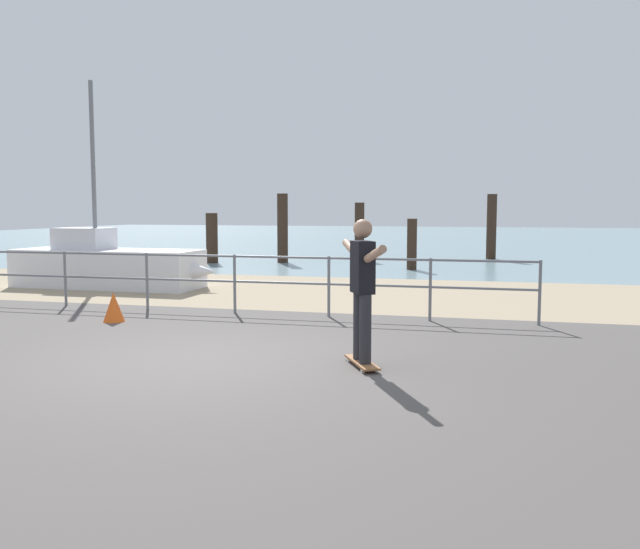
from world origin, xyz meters
TOP-DOWN VIEW (x-y plane):
  - ground_plane at (0.00, -1.00)m, footprint 24.00×10.00m
  - beach_strip at (0.00, 7.00)m, footprint 24.00×6.00m
  - sea_surface at (0.00, 35.00)m, footprint 72.00×50.00m
  - railing_fence at (-0.98, 3.60)m, footprint 10.27×0.05m
  - sailboat at (-5.14, 6.49)m, footprint 4.97×1.50m
  - skateboard at (1.95, 0.17)m, footprint 0.55×0.80m
  - skateboarder at (1.95, 0.17)m, footprint 0.76×1.32m
  - groyne_post_0 at (-5.79, 13.64)m, footprint 0.39×0.39m
  - groyne_post_1 at (-3.52, 14.34)m, footprint 0.36×0.36m
  - groyne_post_2 at (-1.25, 16.20)m, footprint 0.34×0.34m
  - groyne_post_3 at (1.03, 12.79)m, footprint 0.30×0.30m
  - groyne_post_4 at (3.30, 17.74)m, footprint 0.35×0.35m
  - traffic_cone at (-2.54, 2.24)m, footprint 0.36×0.36m

SIDE VIEW (x-z plane):
  - ground_plane at x=0.00m, z-range -0.02..0.02m
  - beach_strip at x=0.00m, z-range -0.02..0.02m
  - sea_surface at x=0.00m, z-range -0.02..0.02m
  - skateboard at x=1.95m, z-range 0.03..0.11m
  - traffic_cone at x=-2.54m, z-range 0.00..0.50m
  - sailboat at x=-5.14m, z-range -1.86..2.90m
  - railing_fence at x=-0.98m, z-range 0.18..1.23m
  - groyne_post_3 at x=1.03m, z-range 0.00..1.54m
  - groyne_post_0 at x=-5.79m, z-range 0.00..1.69m
  - skateboarder at x=1.95m, z-range 0.19..1.84m
  - groyne_post_2 at x=-1.25m, z-range 0.00..2.05m
  - groyne_post_1 at x=-3.52m, z-range 0.00..2.34m
  - groyne_post_4 at x=3.30m, z-range 0.00..2.36m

